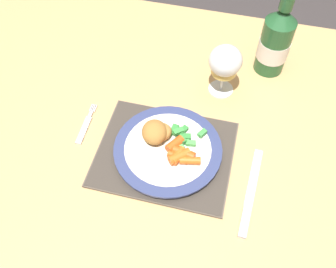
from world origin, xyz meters
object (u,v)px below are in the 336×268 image
fork (85,127)px  wine_glass (225,63)px  dinner_plate (168,150)px  bottle (276,40)px  dining_table (158,140)px  table_knife (249,199)px

fork → wine_glass: 0.37m
dinner_plate → bottle: 0.40m
dining_table → bottle: (0.25, 0.25, 0.18)m
dining_table → table_knife: table_knife is taller
dinner_plate → bottle: bottle is taller
fork → dinner_plate: bearing=-6.9°
dining_table → dinner_plate: size_ratio=5.93×
dining_table → fork: fork is taller
dinner_plate → table_knife: size_ratio=1.13×
dining_table → table_knife: 0.30m
fork → bottle: size_ratio=0.46×
fork → table_knife: size_ratio=0.55×
dining_table → table_knife: (0.24, -0.16, 0.08)m
fork → bottle: bottle is taller
dining_table → wine_glass: 0.26m
dining_table → dinner_plate: (0.05, -0.09, 0.10)m
dining_table → dinner_plate: bearing=-60.3°
dining_table → wine_glass: wine_glass is taller
wine_glass → dining_table: bearing=-133.7°
table_knife → bottle: (0.00, 0.41, 0.09)m
dining_table → bottle: 0.40m
fork → dining_table: bearing=20.1°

